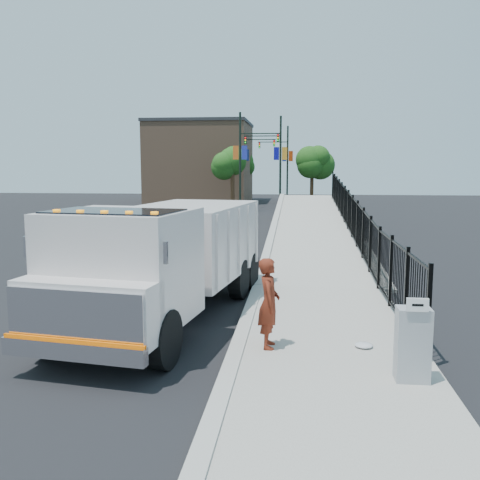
# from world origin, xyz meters

# --- Properties ---
(ground) EXTENTS (120.00, 120.00, 0.00)m
(ground) POSITION_xyz_m (0.00, 0.00, 0.00)
(ground) COLOR black
(ground) RESTS_ON ground
(sidewalk) EXTENTS (3.55, 12.00, 0.12)m
(sidewalk) POSITION_xyz_m (1.93, -2.00, 0.06)
(sidewalk) COLOR #9E998E
(sidewalk) RESTS_ON ground
(curb) EXTENTS (0.30, 12.00, 0.16)m
(curb) POSITION_xyz_m (0.00, -2.00, 0.08)
(curb) COLOR #ADAAA3
(curb) RESTS_ON ground
(ramp) EXTENTS (3.95, 24.06, 3.19)m
(ramp) POSITION_xyz_m (2.12, 16.00, 0.00)
(ramp) COLOR #9E998E
(ramp) RESTS_ON ground
(iron_fence) EXTENTS (0.10, 28.00, 1.80)m
(iron_fence) POSITION_xyz_m (3.55, 12.00, 0.90)
(iron_fence) COLOR black
(iron_fence) RESTS_ON ground
(truck) EXTENTS (3.88, 8.72, 2.88)m
(truck) POSITION_xyz_m (-1.98, 0.52, 1.62)
(truck) COLOR black
(truck) RESTS_ON ground
(worker) EXTENTS (0.46, 0.67, 1.80)m
(worker) POSITION_xyz_m (0.62, -1.48, 1.02)
(worker) COLOR maroon
(worker) RESTS_ON sidewalk
(utility_cabinet) EXTENTS (0.55, 0.40, 1.25)m
(utility_cabinet) POSITION_xyz_m (3.10, -2.89, 0.75)
(utility_cabinet) COLOR gray
(utility_cabinet) RESTS_ON sidewalk
(arrow_sign) EXTENTS (0.35, 0.04, 0.22)m
(arrow_sign) POSITION_xyz_m (3.10, -3.11, 1.48)
(arrow_sign) COLOR white
(arrow_sign) RESTS_ON utility_cabinet
(debris) EXTENTS (0.36, 0.36, 0.09)m
(debris) POSITION_xyz_m (2.51, -1.30, 0.17)
(debris) COLOR silver
(debris) RESTS_ON sidewalk
(light_pole_0) EXTENTS (3.77, 0.22, 8.00)m
(light_pole_0) POSITION_xyz_m (-3.22, 31.60, 4.36)
(light_pole_0) COLOR black
(light_pole_0) RESTS_ON ground
(light_pole_1) EXTENTS (3.78, 0.22, 8.00)m
(light_pole_1) POSITION_xyz_m (-0.70, 35.12, 4.36)
(light_pole_1) COLOR black
(light_pole_1) RESTS_ON ground
(light_pole_2) EXTENTS (3.77, 0.22, 8.00)m
(light_pole_2) POSITION_xyz_m (-3.96, 41.23, 4.36)
(light_pole_2) COLOR black
(light_pole_2) RESTS_ON ground
(light_pole_3) EXTENTS (3.78, 0.22, 8.00)m
(light_pole_3) POSITION_xyz_m (-0.32, 46.70, 4.36)
(light_pole_3) COLOR black
(light_pole_3) RESTS_ON ground
(tree_0) EXTENTS (2.61, 2.61, 5.30)m
(tree_0) POSITION_xyz_m (-4.63, 35.64, 3.95)
(tree_0) COLOR #382314
(tree_0) RESTS_ON ground
(tree_1) EXTENTS (2.57, 2.57, 5.29)m
(tree_1) POSITION_xyz_m (2.48, 40.27, 3.94)
(tree_1) COLOR #382314
(tree_1) RESTS_ON ground
(tree_2) EXTENTS (2.41, 2.41, 5.21)m
(tree_2) POSITION_xyz_m (-4.95, 47.31, 3.93)
(tree_2) COLOR #382314
(tree_2) RESTS_ON ground
(building) EXTENTS (10.00, 10.00, 8.00)m
(building) POSITION_xyz_m (-9.00, 44.00, 4.00)
(building) COLOR #8C664C
(building) RESTS_ON ground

